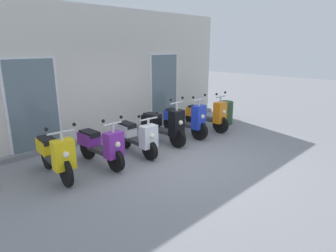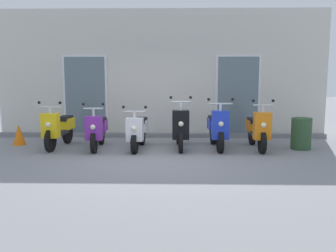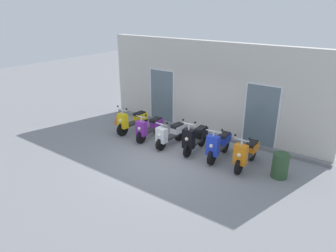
% 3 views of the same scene
% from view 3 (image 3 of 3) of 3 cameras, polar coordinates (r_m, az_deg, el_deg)
% --- Properties ---
extents(ground_plane, '(40.00, 40.00, 0.00)m').
position_cam_3_polar(ground_plane, '(10.31, -0.61, -6.08)').
color(ground_plane, gray).
extents(storefront_facade, '(9.26, 0.50, 3.57)m').
position_cam_3_polar(storefront_facade, '(11.96, 7.64, 6.56)').
color(storefront_facade, beige).
rests_on(storefront_facade, ground_plane).
extents(scooter_yellow, '(0.57, 1.61, 1.18)m').
position_cam_3_polar(scooter_yellow, '(12.33, -6.66, 1.01)').
color(scooter_yellow, black).
rests_on(scooter_yellow, ground_plane).
extents(scooter_purple, '(0.51, 1.55, 1.16)m').
position_cam_3_polar(scooter_purple, '(11.67, -3.46, -0.25)').
color(scooter_purple, black).
rests_on(scooter_purple, ground_plane).
extents(scooter_white, '(0.57, 1.52, 1.10)m').
position_cam_3_polar(scooter_white, '(11.10, 0.44, -1.47)').
color(scooter_white, black).
rests_on(scooter_white, ground_plane).
extents(scooter_black, '(0.51, 1.55, 1.31)m').
position_cam_3_polar(scooter_black, '(10.62, 4.99, -2.20)').
color(scooter_black, black).
rests_on(scooter_black, ground_plane).
extents(scooter_blue, '(0.61, 1.57, 1.27)m').
position_cam_3_polar(scooter_blue, '(10.26, 9.36, -3.47)').
color(scooter_blue, black).
rests_on(scooter_blue, ground_plane).
extents(scooter_orange, '(0.51, 1.61, 1.24)m').
position_cam_3_polar(scooter_orange, '(9.91, 14.28, -4.93)').
color(scooter_orange, black).
rests_on(scooter_orange, ground_plane).
extents(trash_bin, '(0.48, 0.48, 0.75)m').
position_cam_3_polar(trash_bin, '(9.70, 20.06, -6.90)').
color(trash_bin, '#2D4C2D').
rests_on(trash_bin, ground_plane).
extents(traffic_cone, '(0.32, 0.32, 0.52)m').
position_cam_3_polar(traffic_cone, '(13.37, -9.27, 1.48)').
color(traffic_cone, orange).
rests_on(traffic_cone, ground_plane).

